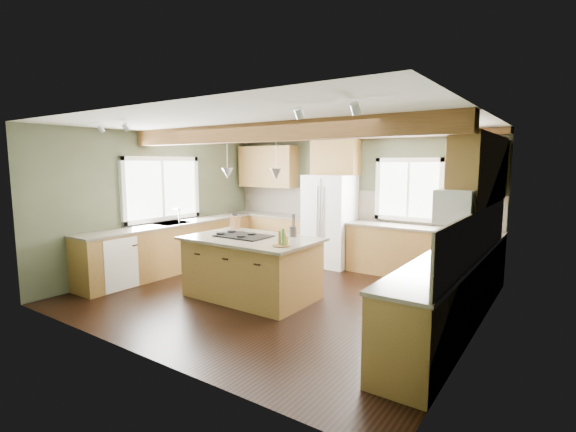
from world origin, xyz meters
The scene contains 37 objects.
floor centered at (0.00, 0.00, 0.00)m, with size 5.60×5.60×0.00m, color black.
ceiling centered at (0.00, 0.00, 2.60)m, with size 5.60×5.60×0.00m, color silver.
wall_back centered at (0.00, 2.50, 1.30)m, with size 5.60×5.60×0.00m, color #3F4531.
wall_left centered at (-2.80, 0.00, 1.30)m, with size 5.00×5.00×0.00m, color #3F4531.
wall_right centered at (2.80, 0.00, 1.30)m, with size 5.00×5.00×0.00m, color #3F4531.
ceiling_beam centered at (0.00, -0.30, 2.47)m, with size 5.55×0.26×0.26m, color #4D3116.
soffit_trim centered at (0.00, 2.40, 2.54)m, with size 5.55×0.20×0.10m, color #4D3116.
backsplash_back centered at (0.00, 2.48, 1.21)m, with size 5.58×0.03×0.58m, color brown.
backsplash_right centered at (2.78, 0.05, 1.21)m, with size 0.03×3.70×0.58m, color brown.
base_cab_back_left centered at (-1.79, 2.20, 0.44)m, with size 2.02×0.60×0.88m, color brown.
counter_back_left centered at (-1.79, 2.20, 0.90)m, with size 2.06×0.64×0.04m, color brown.
base_cab_back_right centered at (1.49, 2.20, 0.44)m, with size 2.62×0.60×0.88m, color brown.
counter_back_right centered at (1.49, 2.20, 0.90)m, with size 2.66×0.64×0.04m, color brown.
base_cab_left centered at (-2.50, 0.05, 0.44)m, with size 0.60×3.70×0.88m, color brown.
counter_left centered at (-2.50, 0.05, 0.90)m, with size 0.64×3.74×0.04m, color brown.
base_cab_right centered at (2.50, 0.05, 0.44)m, with size 0.60×3.70×0.88m, color brown.
counter_right centered at (2.50, 0.05, 0.90)m, with size 0.64×3.74×0.04m, color brown.
upper_cab_back_left centered at (-1.99, 2.33, 1.95)m, with size 1.40×0.35×0.90m, color brown.
upper_cab_over_fridge centered at (-0.30, 2.33, 2.15)m, with size 0.96×0.35×0.70m, color brown.
upper_cab_right centered at (2.62, 0.90, 1.95)m, with size 0.35×2.20×0.90m, color brown.
upper_cab_back_corner centered at (2.30, 2.33, 1.95)m, with size 0.90×0.35×0.90m, color brown.
window_left centered at (-2.78, 0.05, 1.55)m, with size 0.04×1.60×1.05m, color white.
window_back centered at (1.15, 2.48, 1.55)m, with size 1.10×0.04×1.00m, color white.
sink centered at (-2.50, 0.05, 0.91)m, with size 0.50×0.65×0.03m, color #262628.
faucet centered at (-2.32, 0.05, 1.05)m, with size 0.02×0.02×0.28m, color #B2B2B7.
dishwasher centered at (-2.49, -1.25, 0.43)m, with size 0.60×0.60×0.84m, color white.
oven centered at (2.49, -1.25, 0.43)m, with size 0.60×0.72×0.84m, color white.
microwave centered at (2.58, -0.05, 1.55)m, with size 0.40×0.70×0.38m, color white.
pendant_left centered at (-0.76, -0.30, 1.88)m, with size 0.18×0.18×0.16m, color #B2B2B7.
pendant_right centered at (0.17, -0.31, 1.88)m, with size 0.18×0.18×0.16m, color #B2B2B7.
refrigerator centered at (-0.30, 2.12, 0.90)m, with size 0.90×0.74×1.80m, color white.
island centered at (-0.30, -0.30, 0.44)m, with size 1.86×1.14×0.88m, color brown.
island_top centered at (-0.30, -0.30, 0.90)m, with size 1.99×1.26×0.04m, color brown.
cooktop centered at (-0.45, -0.30, 0.93)m, with size 0.81×0.54×0.02m, color black.
knife_block centered at (-1.07, 0.19, 1.03)m, with size 0.13×0.10×0.22m, color brown.
utensil_crock centered at (0.17, 0.12, 1.00)m, with size 0.12×0.12×0.16m, color #39302D.
bottle_tray centered at (0.45, -0.57, 1.03)m, with size 0.25×0.25×0.23m, color brown, non-canonical shape.
Camera 1 is at (3.67, -5.08, 2.04)m, focal length 26.00 mm.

